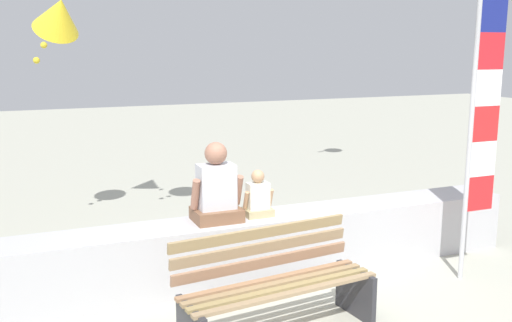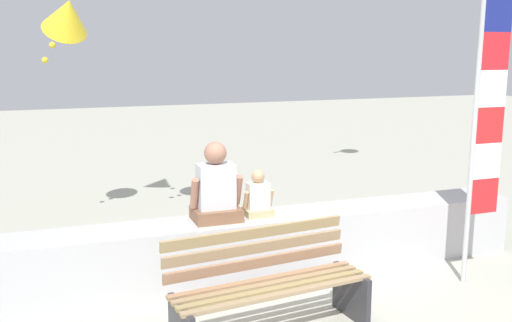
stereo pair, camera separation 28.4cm
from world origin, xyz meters
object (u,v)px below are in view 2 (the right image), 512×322
Objects in this scene: person_child at (258,198)px; flag_banner at (486,103)px; person_adult at (216,190)px; park_bench at (268,286)px; kite_yellow at (67,16)px.

person_child is 0.15× the size of flag_banner.
person_child is at bearing 0.05° from person_adult.
park_bench is 1.94× the size of kite_yellow.
flag_banner is (2.56, -0.91, 0.90)m from person_adult.
kite_yellow is (-1.28, 2.12, 1.82)m from person_adult.
park_bench is at bearing -67.46° from kite_yellow.
flag_banner is (2.45, 0.32, 1.47)m from park_bench.
kite_yellow is (-1.74, 2.12, 1.95)m from person_child.
park_bench is 4.34m from kite_yellow.
person_adult is at bearing -58.84° from kite_yellow.
flag_banner reaches higher than person_adult.
person_child is at bearing -50.56° from kite_yellow.
park_bench is at bearing -172.66° from flag_banner.
person_adult reaches higher than park_bench.
flag_banner is at bearing -38.29° from kite_yellow.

